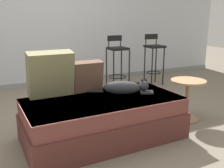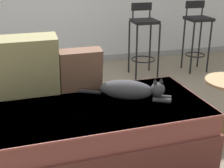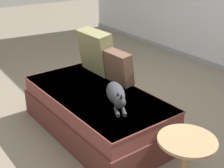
{
  "view_description": "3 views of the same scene",
  "coord_description": "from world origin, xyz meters",
  "px_view_note": "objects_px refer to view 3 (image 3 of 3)",
  "views": [
    {
      "loc": [
        -1.04,
        -2.84,
        1.3
      ],
      "look_at": [
        0.15,
        -0.3,
        0.58
      ],
      "focal_mm": 42.0,
      "sensor_mm": 36.0,
      "label": 1
    },
    {
      "loc": [
        -0.44,
        -2.48,
        1.45
      ],
      "look_at": [
        0.15,
        -0.3,
        0.58
      ],
      "focal_mm": 50.0,
      "sensor_mm": 36.0,
      "label": 2
    },
    {
      "loc": [
        2.45,
        -1.9,
        1.82
      ],
      "look_at": [
        0.15,
        -0.3,
        0.58
      ],
      "focal_mm": 50.0,
      "sensor_mm": 36.0,
      "label": 3
    }
  ],
  "objects_px": {
    "cat": "(116,94)",
    "couch": "(96,112)",
    "side_table": "(185,160)",
    "throw_pillow_corner": "(96,51)",
    "throw_pillow_middle": "(119,67)"
  },
  "relations": [
    {
      "from": "couch",
      "to": "throw_pillow_middle",
      "type": "relative_size",
      "value": 4.77
    },
    {
      "from": "throw_pillow_corner",
      "to": "throw_pillow_middle",
      "type": "relative_size",
      "value": 1.39
    },
    {
      "from": "couch",
      "to": "throw_pillow_middle",
      "type": "bearing_deg",
      "value": 99.47
    },
    {
      "from": "couch",
      "to": "side_table",
      "type": "relative_size",
      "value": 3.25
    },
    {
      "from": "couch",
      "to": "throw_pillow_corner",
      "type": "distance_m",
      "value": 0.74
    },
    {
      "from": "throw_pillow_middle",
      "to": "throw_pillow_corner",
      "type": "bearing_deg",
      "value": -177.76
    },
    {
      "from": "cat",
      "to": "side_table",
      "type": "distance_m",
      "value": 0.93
    },
    {
      "from": "throw_pillow_corner",
      "to": "throw_pillow_middle",
      "type": "distance_m",
      "value": 0.43
    },
    {
      "from": "throw_pillow_corner",
      "to": "cat",
      "type": "bearing_deg",
      "value": -18.97
    },
    {
      "from": "throw_pillow_corner",
      "to": "cat",
      "type": "relative_size",
      "value": 0.74
    },
    {
      "from": "cat",
      "to": "couch",
      "type": "bearing_deg",
      "value": -169.62
    },
    {
      "from": "throw_pillow_corner",
      "to": "side_table",
      "type": "xyz_separation_m",
      "value": [
        1.67,
        -0.27,
        -0.37
      ]
    },
    {
      "from": "cat",
      "to": "side_table",
      "type": "xyz_separation_m",
      "value": [
        0.91,
        -0.01,
        -0.19
      ]
    },
    {
      "from": "throw_pillow_middle",
      "to": "cat",
      "type": "height_order",
      "value": "throw_pillow_middle"
    },
    {
      "from": "throw_pillow_corner",
      "to": "cat",
      "type": "height_order",
      "value": "throw_pillow_corner"
    }
  ]
}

